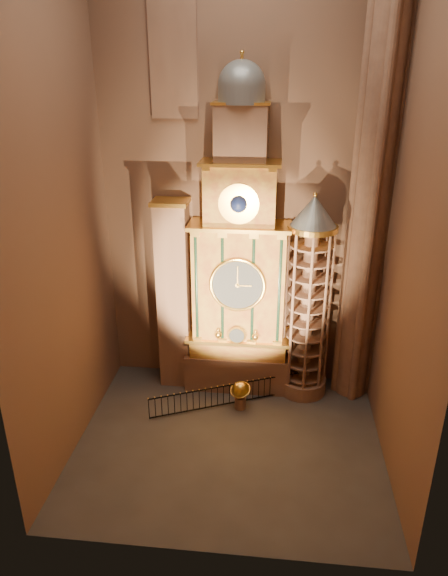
# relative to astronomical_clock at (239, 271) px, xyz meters

# --- Properties ---
(floor) EXTENTS (14.00, 14.00, 0.00)m
(floor) POSITION_rel_astronomical_clock_xyz_m (0.00, -4.96, -6.68)
(floor) COLOR #383330
(floor) RESTS_ON ground
(wall_back) EXTENTS (22.00, 0.00, 22.00)m
(wall_back) POSITION_rel_astronomical_clock_xyz_m (0.00, 1.04, 4.32)
(wall_back) COLOR brown
(wall_back) RESTS_ON floor
(wall_left) EXTENTS (0.00, 22.00, 22.00)m
(wall_left) POSITION_rel_astronomical_clock_xyz_m (-7.00, -4.96, 4.32)
(wall_left) COLOR brown
(wall_left) RESTS_ON floor
(wall_right) EXTENTS (0.00, 22.00, 22.00)m
(wall_right) POSITION_rel_astronomical_clock_xyz_m (7.00, -4.96, 4.32)
(wall_right) COLOR brown
(wall_right) RESTS_ON floor
(astronomical_clock) EXTENTS (5.60, 2.41, 16.70)m
(astronomical_clock) POSITION_rel_astronomical_clock_xyz_m (0.00, 0.00, 0.00)
(astronomical_clock) COLOR #8C634C
(astronomical_clock) RESTS_ON floor
(portrait_tower) EXTENTS (1.80, 1.60, 10.20)m
(portrait_tower) POSITION_rel_astronomical_clock_xyz_m (-3.40, 0.02, -1.53)
(portrait_tower) COLOR #8C634C
(portrait_tower) RESTS_ON floor
(stair_turret) EXTENTS (2.50, 2.50, 10.80)m
(stair_turret) POSITION_rel_astronomical_clock_xyz_m (3.50, -0.26, -1.41)
(stair_turret) COLOR #8C634C
(stair_turret) RESTS_ON floor
(gothic_pier) EXTENTS (2.04, 2.04, 22.00)m
(gothic_pier) POSITION_rel_astronomical_clock_xyz_m (6.10, 0.04, 4.32)
(gothic_pier) COLOR #8C634C
(gothic_pier) RESTS_ON floor
(stained_glass_window) EXTENTS (2.20, 0.14, 5.20)m
(stained_glass_window) POSITION_rel_astronomical_clock_xyz_m (-3.20, 0.95, 9.82)
(stained_glass_window) COLOR navy
(stained_glass_window) RESTS_ON wall_back
(celestial_globe) EXTENTS (1.35, 1.32, 1.51)m
(celestial_globe) POSITION_rel_astronomical_clock_xyz_m (0.30, -2.23, -5.77)
(celestial_globe) COLOR #8C634C
(celestial_globe) RESTS_ON floor
(iron_railing) EXTENTS (7.66, 3.39, 1.16)m
(iron_railing) POSITION_rel_astronomical_clock_xyz_m (-0.27, -2.05, -6.04)
(iron_railing) COLOR black
(iron_railing) RESTS_ON floor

